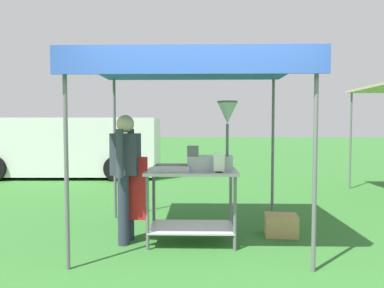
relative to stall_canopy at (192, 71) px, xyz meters
name	(u,v)px	position (x,y,z in m)	size (l,w,h in m)	color
ground_plane	(201,180)	(0.12, 5.06, -2.17)	(70.00, 70.00, 0.00)	#33702D
stall_canopy	(192,71)	(0.00, 0.00, 0.00)	(2.70, 2.23, 2.26)	slate
donut_cart	(192,192)	(0.00, -0.10, -1.52)	(1.13, 0.68, 0.92)	#B7B7BC
donut_tray	(172,169)	(-0.25, -0.16, -1.23)	(0.44, 0.33, 0.07)	#B7B7BC
donut_fryer	(215,145)	(0.29, -0.07, -0.93)	(0.63, 0.28, 0.86)	#B7B7BC
menu_sign	(219,164)	(0.33, -0.33, -1.14)	(0.13, 0.05, 0.24)	black
vendor	(126,171)	(-0.82, -0.11, -1.26)	(0.46, 0.54, 1.61)	#2D3347
supply_crate	(281,225)	(1.19, 0.19, -2.02)	(0.45, 0.35, 0.29)	tan
van_white	(67,146)	(-3.78, 5.69, -1.29)	(5.32, 2.20, 1.69)	white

